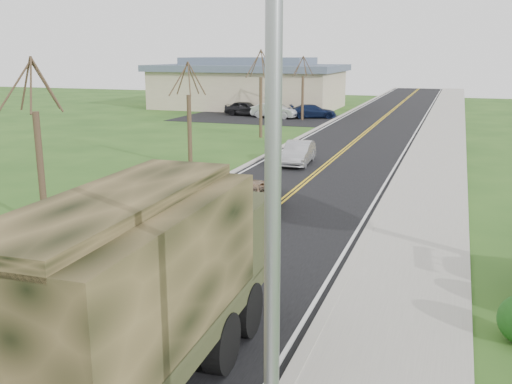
% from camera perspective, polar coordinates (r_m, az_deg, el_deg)
% --- Properties ---
extents(road, '(8.00, 120.00, 0.01)m').
position_cam_1_polar(road, '(47.03, 11.03, 5.97)').
color(road, black).
rests_on(road, ground).
extents(curb_right, '(0.30, 120.00, 0.12)m').
position_cam_1_polar(curb_right, '(46.60, 16.11, 5.69)').
color(curb_right, '#9E998E').
rests_on(curb_right, ground).
extents(sidewalk_right, '(3.20, 120.00, 0.10)m').
position_cam_1_polar(sidewalk_right, '(46.54, 18.26, 5.51)').
color(sidewalk_right, '#9E998E').
rests_on(sidewalk_right, ground).
extents(curb_left, '(0.30, 120.00, 0.10)m').
position_cam_1_polar(curb_left, '(47.80, 6.09, 6.32)').
color(curb_left, '#9E998E').
rests_on(curb_left, ground).
extents(street_light, '(1.65, 0.22, 8.00)m').
position_cam_1_polar(street_light, '(6.19, 0.79, -2.68)').
color(street_light, gray).
rests_on(street_light, ground).
extents(bare_tree_a, '(1.93, 2.26, 6.08)m').
position_cam_1_polar(bare_tree_a, '(21.52, -20.84, 3.35)').
color(bare_tree_a, '#38281C').
rests_on(bare_tree_a, ground).
extents(bare_tree_b, '(1.83, 2.14, 5.73)m').
position_cam_1_polar(bare_tree_b, '(31.55, -6.68, 6.93)').
color(bare_tree_b, '#38281C').
rests_on(bare_tree_b, ground).
extents(bare_tree_c, '(2.04, 2.39, 6.42)m').
position_cam_1_polar(bare_tree_c, '(42.57, 0.48, 9.18)').
color(bare_tree_c, '#38281C').
rests_on(bare_tree_c, ground).
extents(bare_tree_d, '(1.88, 2.20, 5.91)m').
position_cam_1_polar(bare_tree_d, '(54.04, 4.68, 9.87)').
color(bare_tree_d, '#38281C').
rests_on(bare_tree_d, ground).
extents(commercial_building, '(25.50, 21.50, 5.65)m').
position_cam_1_polar(commercial_building, '(66.24, -0.70, 10.75)').
color(commercial_building, tan).
rests_on(commercial_building, ground).
extents(military_truck, '(3.00, 8.00, 3.94)m').
position_cam_1_polar(military_truck, '(10.66, -11.37, -8.11)').
color(military_truck, black).
rests_on(military_truck, ground).
extents(suv_champagne, '(2.44, 4.62, 1.24)m').
position_cam_1_polar(suv_champagne, '(22.31, -1.10, -0.67)').
color(suv_champagne, '#A27F5C').
rests_on(suv_champagne, ground).
extents(sedan_silver, '(1.66, 4.05, 1.31)m').
position_cam_1_polar(sedan_silver, '(32.44, 4.24, 3.92)').
color(sedan_silver, '#AAABAF').
rests_on(sedan_silver, ground).
extents(lot_car_dark, '(4.37, 1.99, 1.45)m').
position_cam_1_polar(lot_car_dark, '(57.85, -1.05, 8.36)').
color(lot_car_dark, black).
rests_on(lot_car_dark, ground).
extents(lot_car_silver, '(4.67, 2.03, 1.49)m').
position_cam_1_polar(lot_car_silver, '(55.66, 1.87, 8.16)').
color(lot_car_silver, silver).
rests_on(lot_car_silver, ground).
extents(lot_car_navy, '(4.85, 3.28, 1.30)m').
position_cam_1_polar(lot_car_navy, '(55.99, 5.72, 8.04)').
color(lot_car_navy, '#0F1938').
rests_on(lot_car_navy, ground).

